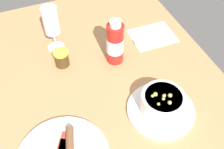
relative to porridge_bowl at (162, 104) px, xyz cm
name	(u,v)px	position (x,y,z in cm)	size (l,w,h in cm)	color
ground_plane	(100,91)	(15.54, 14.12, -5.08)	(110.00, 84.00, 3.00)	#B27F51
porridge_bowl	(162,104)	(0.00, 0.00, 0.00)	(20.78, 20.78, 8.38)	white
cutlery_setting	(152,36)	(32.35, -13.71, -3.32)	(13.76, 17.16, 0.90)	white
wine_glass	(51,23)	(40.37, 22.66, 8.03)	(6.29, 6.29, 17.70)	white
jam_jar	(62,58)	(30.80, 22.73, -0.44)	(5.24, 5.24, 6.21)	#3F2E15
sauce_bottle_red	(115,43)	(25.95, 4.53, 4.37)	(6.10, 6.10, 17.38)	#B21E19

